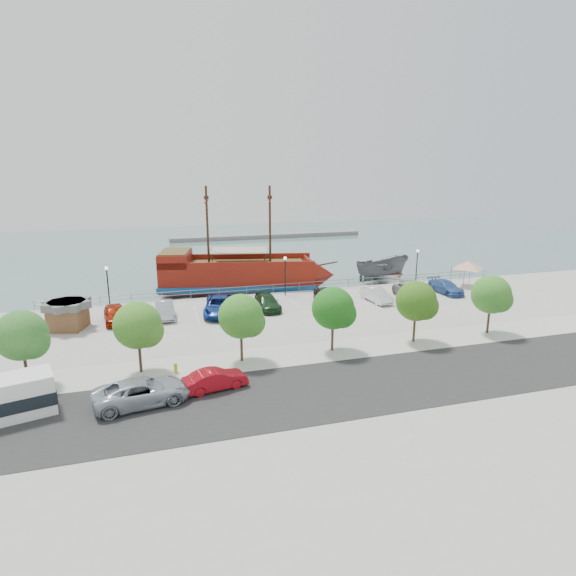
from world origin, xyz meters
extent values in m
plane|color=#496E6C|center=(0.00, 0.00, -1.00)|extent=(160.00, 160.00, 0.00)
cube|color=#A6A399|center=(0.00, -21.00, -0.60)|extent=(100.00, 58.00, 1.20)
cube|color=#242424|center=(0.00, -16.00, 0.01)|extent=(100.00, 8.00, 0.04)
cube|color=beige|center=(0.00, -10.00, 0.01)|extent=(100.00, 4.00, 0.05)
cylinder|color=slate|center=(0.00, 7.80, 0.95)|extent=(50.00, 0.06, 0.06)
cylinder|color=slate|center=(0.00, 7.80, 0.55)|extent=(50.00, 0.06, 0.06)
cube|color=gray|center=(10.00, 55.00, -0.60)|extent=(40.00, 3.00, 0.80)
cube|color=maroon|center=(-4.10, 12.46, 1.09)|extent=(18.35, 9.12, 2.86)
cube|color=navy|center=(-4.10, 12.46, 0.15)|extent=(18.74, 9.52, 0.66)
cone|color=maroon|center=(5.35, 10.39, 1.09)|extent=(4.56, 5.90, 5.28)
cube|color=maroon|center=(-11.08, 13.98, 3.29)|extent=(4.39, 6.07, 1.54)
cube|color=brown|center=(-11.08, 13.98, 4.11)|extent=(4.09, 5.60, 0.13)
cube|color=brown|center=(-3.57, 12.34, 2.57)|extent=(14.99, 7.78, 0.16)
cube|color=maroon|center=(-3.54, 15.03, 2.90)|extent=(17.22, 3.97, 0.77)
cube|color=maroon|center=(-4.67, 9.88, 2.90)|extent=(17.22, 3.97, 0.77)
cylinder|color=#382111|center=(-0.34, 11.63, 7.02)|extent=(0.31, 0.31, 9.01)
cylinder|color=#382111|center=(-7.32, 13.16, 7.02)|extent=(0.31, 0.31, 9.01)
cylinder|color=#382111|center=(-0.34, 11.63, 9.77)|extent=(0.85, 3.25, 0.15)
cylinder|color=#382111|center=(-7.32, 13.16, 9.77)|extent=(0.85, 3.25, 0.15)
cube|color=#BDB090|center=(-3.89, 12.41, 4.17)|extent=(7.12, 5.44, 0.13)
cylinder|color=#382111|center=(6.10, 10.23, 2.41)|extent=(2.71, 0.76, 0.65)
imported|color=#565A5E|center=(14.75, 12.63, 0.52)|extent=(8.19, 4.03, 3.04)
imported|color=white|center=(15.29, 12.57, -0.21)|extent=(5.62, 7.77, 1.59)
cube|color=slate|center=(-12.64, 9.20, -0.82)|extent=(6.60, 3.72, 0.36)
cube|color=gray|center=(8.85, 9.20, -0.82)|extent=(6.57, 3.58, 0.36)
cube|color=gray|center=(16.03, 9.20, -0.79)|extent=(7.81, 4.43, 0.43)
cube|color=brown|center=(-21.02, 1.21, 0.98)|extent=(3.31, 3.31, 1.96)
cube|color=#575757|center=(-21.02, 1.21, 2.18)|extent=(3.75, 3.75, 0.62)
cylinder|color=slate|center=(20.22, 5.75, 1.08)|extent=(0.07, 0.07, 2.16)
cylinder|color=slate|center=(22.77, 5.67, 1.08)|extent=(0.07, 0.07, 2.16)
cylinder|color=slate|center=(20.13, 3.20, 1.08)|extent=(0.07, 0.07, 2.16)
cylinder|color=slate|center=(22.68, 3.12, 1.08)|extent=(0.07, 0.07, 2.16)
pyramid|color=silver|center=(21.45, 4.44, 2.99)|extent=(4.25, 4.25, 0.88)
imported|color=#969EA9|center=(-14.88, -14.73, 0.78)|extent=(5.98, 3.49, 1.56)
imported|color=#A60E18|center=(-10.46, -14.00, 0.66)|extent=(4.23, 2.18, 1.33)
cylinder|color=#D1C914|center=(-12.72, -10.80, 0.30)|extent=(0.24, 0.24, 0.60)
sphere|color=#D1C914|center=(-12.72, -10.80, 0.62)|extent=(0.26, 0.26, 0.26)
cylinder|color=black|center=(-18.00, 6.50, 2.00)|extent=(0.12, 0.12, 4.00)
sphere|color=#FFF2CC|center=(-18.00, 6.50, 4.10)|extent=(0.36, 0.36, 0.36)
cylinder|color=black|center=(0.00, 6.50, 2.00)|extent=(0.12, 0.12, 4.00)
sphere|color=#FFF2CC|center=(0.00, 6.50, 4.10)|extent=(0.36, 0.36, 0.36)
cylinder|color=black|center=(16.00, 6.50, 2.00)|extent=(0.12, 0.12, 4.00)
sphere|color=#FFF2CC|center=(16.00, 6.50, 4.10)|extent=(0.36, 0.36, 0.36)
cylinder|color=#473321|center=(-22.00, -10.00, 1.10)|extent=(0.20, 0.20, 2.20)
sphere|color=#306626|center=(-22.00, -10.00, 3.40)|extent=(3.20, 3.20, 3.20)
sphere|color=#306626|center=(-21.40, -10.30, 3.00)|extent=(2.20, 2.20, 2.20)
cylinder|color=#473321|center=(-15.00, -10.00, 1.10)|extent=(0.20, 0.20, 2.20)
sphere|color=#3B7021|center=(-15.00, -10.00, 3.40)|extent=(3.20, 3.20, 3.20)
sphere|color=#3B7021|center=(-14.40, -10.30, 3.00)|extent=(2.20, 2.20, 2.20)
cylinder|color=#473321|center=(-8.00, -10.00, 1.10)|extent=(0.20, 0.20, 2.20)
sphere|color=#337021|center=(-8.00, -10.00, 3.40)|extent=(3.20, 3.20, 3.20)
sphere|color=#337021|center=(-7.40, -10.30, 3.00)|extent=(2.20, 2.20, 2.20)
cylinder|color=#473321|center=(-1.00, -10.00, 1.10)|extent=(0.20, 0.20, 2.20)
sphere|color=#1C5A16|center=(-1.00, -10.00, 3.40)|extent=(3.20, 3.20, 3.20)
sphere|color=#1C5A16|center=(-0.40, -10.30, 3.00)|extent=(2.20, 2.20, 2.20)
cylinder|color=#473321|center=(6.00, -10.00, 1.10)|extent=(0.20, 0.20, 2.20)
sphere|color=#315C16|center=(6.00, -10.00, 3.40)|extent=(3.20, 3.20, 3.20)
sphere|color=#315C16|center=(6.60, -10.30, 3.00)|extent=(2.20, 2.20, 2.20)
cylinder|color=#473321|center=(13.00, -10.00, 1.10)|extent=(0.20, 0.20, 2.20)
sphere|color=#357123|center=(13.00, -10.00, 3.40)|extent=(3.20, 3.20, 3.20)
sphere|color=#357123|center=(13.60, -10.30, 3.00)|extent=(2.20, 2.20, 2.20)
imported|color=#911802|center=(-17.27, 2.00, 0.78)|extent=(2.34, 4.76, 1.56)
imported|color=#9BA1AD|center=(-12.91, 2.15, 0.76)|extent=(1.72, 4.64, 1.52)
imported|color=navy|center=(-7.83, 1.72, 0.84)|extent=(3.93, 6.48, 1.68)
imported|color=#18371B|center=(-3.12, 2.05, 0.71)|extent=(2.00, 4.90, 1.42)
imported|color=black|center=(3.05, 2.41, 0.79)|extent=(2.56, 4.84, 1.57)
imported|color=silver|center=(8.40, 1.47, 0.73)|extent=(1.93, 4.53, 1.45)
imported|color=slate|center=(12.60, 1.60, 0.73)|extent=(2.74, 5.42, 1.47)
imported|color=#35599D|center=(17.31, 2.41, 0.70)|extent=(2.31, 4.94, 1.39)
camera|label=1|loc=(-13.90, -42.07, 13.79)|focal=30.00mm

